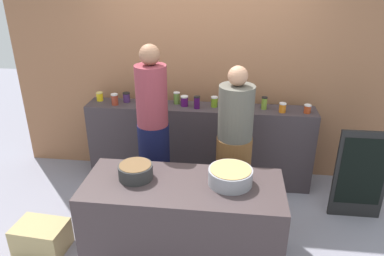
% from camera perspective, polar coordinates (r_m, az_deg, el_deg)
% --- Properties ---
extents(ground, '(12.00, 12.00, 0.00)m').
position_cam_1_polar(ground, '(3.82, -0.65, -16.74)').
color(ground, gray).
extents(storefront_wall, '(4.80, 0.12, 3.00)m').
position_cam_1_polar(storefront_wall, '(4.45, 1.72, 11.08)').
color(storefront_wall, '#956243').
rests_on(storefront_wall, ground).
extents(display_shelf, '(2.70, 0.36, 0.99)m').
position_cam_1_polar(display_shelf, '(4.46, 1.15, -2.60)').
color(display_shelf, '#3A3136').
rests_on(display_shelf, ground).
extents(prep_table, '(1.70, 0.70, 0.82)m').
position_cam_1_polar(prep_table, '(3.33, -1.38, -14.72)').
color(prep_table, '#3B2F30').
rests_on(prep_table, ground).
extents(preserve_jar_0, '(0.08, 0.08, 0.11)m').
position_cam_1_polar(preserve_jar_0, '(4.58, -14.32, 4.82)').
color(preserve_jar_0, yellow).
rests_on(preserve_jar_0, display_shelf).
extents(preserve_jar_1, '(0.08, 0.08, 0.14)m').
position_cam_1_polar(preserve_jar_1, '(4.39, -12.06, 4.44)').
color(preserve_jar_1, maroon).
rests_on(preserve_jar_1, display_shelf).
extents(preserve_jar_2, '(0.09, 0.09, 0.12)m').
position_cam_1_polar(preserve_jar_2, '(4.47, -10.26, 4.79)').
color(preserve_jar_2, '#45265C').
rests_on(preserve_jar_2, display_shelf).
extents(preserve_jar_3, '(0.09, 0.09, 0.13)m').
position_cam_1_polar(preserve_jar_3, '(4.35, -7.63, 4.57)').
color(preserve_jar_3, '#1F4423').
rests_on(preserve_jar_3, display_shelf).
extents(preserve_jar_4, '(0.08, 0.08, 0.13)m').
position_cam_1_polar(preserve_jar_4, '(4.29, -5.82, 4.38)').
color(preserve_jar_4, brown).
rests_on(preserve_jar_4, display_shelf).
extents(preserve_jar_5, '(0.08, 0.08, 0.14)m').
position_cam_1_polar(preserve_jar_5, '(4.34, -2.42, 4.75)').
color(preserve_jar_5, olive).
rests_on(preserve_jar_5, display_shelf).
extents(preserve_jar_6, '(0.09, 0.09, 0.12)m').
position_cam_1_polar(preserve_jar_6, '(4.26, -1.20, 4.28)').
color(preserve_jar_6, '#481053').
rests_on(preserve_jar_6, display_shelf).
extents(preserve_jar_7, '(0.07, 0.07, 0.15)m').
position_cam_1_polar(preserve_jar_7, '(4.18, 0.77, 4.07)').
color(preserve_jar_7, '#3D0F4B').
rests_on(preserve_jar_7, display_shelf).
extents(preserve_jar_8, '(0.08, 0.08, 0.12)m').
position_cam_1_polar(preserve_jar_8, '(4.24, 3.53, 4.14)').
color(preserve_jar_8, olive).
rests_on(preserve_jar_8, display_shelf).
extents(preserve_jar_9, '(0.09, 0.09, 0.12)m').
position_cam_1_polar(preserve_jar_9, '(4.28, 5.18, 4.24)').
color(preserve_jar_9, '#44155B').
rests_on(preserve_jar_9, display_shelf).
extents(preserve_jar_10, '(0.08, 0.08, 0.12)m').
position_cam_1_polar(preserve_jar_10, '(4.18, 6.53, 3.73)').
color(preserve_jar_10, gold).
rests_on(preserve_jar_10, display_shelf).
extents(preserve_jar_11, '(0.09, 0.09, 0.14)m').
position_cam_1_polar(preserve_jar_11, '(4.28, 8.32, 4.20)').
color(preserve_jar_11, '#215124').
rests_on(preserve_jar_11, display_shelf).
extents(preserve_jar_12, '(0.07, 0.07, 0.15)m').
position_cam_1_polar(preserve_jar_12, '(4.24, 11.29, 3.89)').
color(preserve_jar_12, olive).
rests_on(preserve_jar_12, display_shelf).
extents(preserve_jar_13, '(0.08, 0.08, 0.11)m').
position_cam_1_polar(preserve_jar_13, '(4.20, 14.05, 3.13)').
color(preserve_jar_13, '#CC6817').
rests_on(preserve_jar_13, display_shelf).
extents(preserve_jar_14, '(0.08, 0.08, 0.10)m').
position_cam_1_polar(preserve_jar_14, '(4.25, 17.70, 2.89)').
color(preserve_jar_14, '#A33818').
rests_on(preserve_jar_14, display_shelf).
extents(cooking_pot_left, '(0.30, 0.30, 0.13)m').
position_cam_1_polar(cooking_pot_left, '(3.17, -8.86, -6.75)').
color(cooking_pot_left, '#2D2D2D').
rests_on(cooking_pot_left, prep_table).
extents(cooking_pot_center, '(0.37, 0.37, 0.14)m').
position_cam_1_polar(cooking_pot_center, '(3.08, 6.04, -7.55)').
color(cooking_pot_center, gray).
rests_on(cooking_pot_center, prep_table).
extents(cook_with_tongs, '(0.33, 0.33, 1.83)m').
position_cam_1_polar(cook_with_tongs, '(3.82, -6.06, -1.75)').
color(cook_with_tongs, '#0F1233').
rests_on(cook_with_tongs, ground).
extents(cook_in_cap, '(0.37, 0.37, 1.65)m').
position_cam_1_polar(cook_in_cap, '(3.79, 6.61, -3.67)').
color(cook_in_cap, brown).
rests_on(cook_in_cap, ground).
extents(bread_crate, '(0.50, 0.36, 0.28)m').
position_cam_1_polar(bread_crate, '(3.88, -22.58, -15.55)').
color(bread_crate, tan).
rests_on(bread_crate, ground).
extents(chalkboard_sign, '(0.54, 0.05, 1.01)m').
position_cam_1_polar(chalkboard_sign, '(4.19, 25.04, -6.73)').
color(chalkboard_sign, black).
rests_on(chalkboard_sign, ground).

